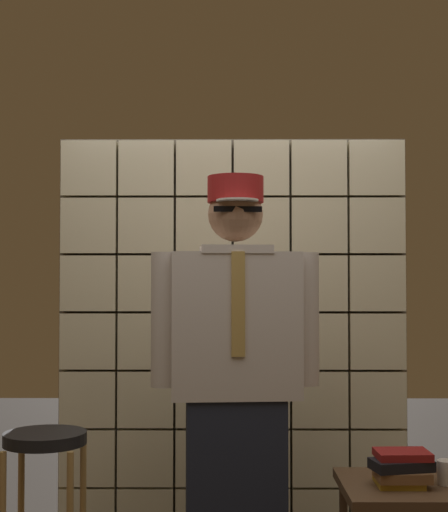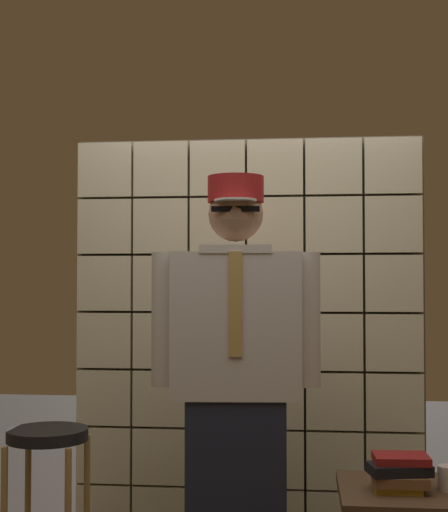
% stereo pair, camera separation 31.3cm
% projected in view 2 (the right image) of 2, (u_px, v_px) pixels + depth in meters
% --- Properties ---
extents(glass_block_wall, '(1.85, 0.10, 2.16)m').
position_uv_depth(glass_block_wall, '(247.00, 341.00, 3.96)').
color(glass_block_wall, beige).
rests_on(glass_block_wall, ground).
extents(standing_person, '(0.73, 0.32, 1.82)m').
position_uv_depth(standing_person, '(236.00, 380.00, 3.20)').
color(standing_person, '#1E2333').
rests_on(standing_person, ground).
extents(bar_stool, '(0.34, 0.34, 0.75)m').
position_uv_depth(bar_stool, '(47.00, 475.00, 3.15)').
color(bar_stool, black).
rests_on(bar_stool, ground).
extents(side_table, '(0.52, 0.52, 0.56)m').
position_uv_depth(side_table, '(406.00, 508.00, 2.94)').
color(side_table, '#513823').
rests_on(side_table, ground).
extents(book_stack, '(0.26, 0.20, 0.14)m').
position_uv_depth(book_stack, '(399.00, 473.00, 2.91)').
color(book_stack, olive).
rests_on(book_stack, side_table).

